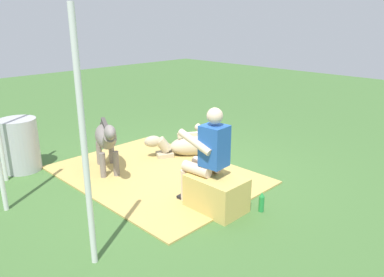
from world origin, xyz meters
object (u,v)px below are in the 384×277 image
at_px(person_seated, 207,153).
at_px(pony_lying, 189,145).
at_px(water_barrel, 20,145).
at_px(tent_pole_left, 84,146).
at_px(hay_bale, 216,193).
at_px(soda_bottle, 262,202).
at_px(pony_standing, 106,138).

bearing_deg(person_seated, pony_lying, -37.90).
height_order(pony_lying, water_barrel, water_barrel).
height_order(pony_lying, tent_pole_left, tent_pole_left).
bearing_deg(hay_bale, water_barrel, 21.40).
xyz_separation_m(person_seated, soda_bottle, (-0.61, -0.37, -0.60)).
bearing_deg(soda_bottle, pony_lying, -20.64).
height_order(soda_bottle, water_barrel, water_barrel).
relative_size(pony_lying, soda_bottle, 4.87).
distance_m(pony_lying, water_barrel, 2.76).
xyz_separation_m(pony_standing, pony_lying, (-0.34, -1.45, -0.39)).
xyz_separation_m(person_seated, tent_pole_left, (-0.01, 1.68, 0.51)).
distance_m(pony_lying, tent_pole_left, 3.37).
relative_size(pony_standing, pony_lying, 0.95).
bearing_deg(pony_lying, pony_standing, 76.84).
bearing_deg(hay_bale, soda_bottle, -141.21).
bearing_deg(person_seated, tent_pole_left, 90.33).
bearing_deg(soda_bottle, person_seated, 31.04).
relative_size(person_seated, soda_bottle, 4.98).
xyz_separation_m(person_seated, water_barrel, (2.91, 1.19, -0.30)).
height_order(pony_standing, soda_bottle, pony_standing).
relative_size(person_seated, tent_pole_left, 0.54).
bearing_deg(hay_bale, person_seated, 2.60).
distance_m(pony_standing, pony_lying, 1.54).
bearing_deg(pony_lying, hay_bale, 145.11).
bearing_deg(tent_pole_left, pony_standing, -37.00).
bearing_deg(hay_bale, pony_standing, 8.77).
xyz_separation_m(soda_bottle, tent_pole_left, (0.60, 2.04, 1.11)).
height_order(hay_bale, pony_lying, hay_bale).
relative_size(water_barrel, tent_pole_left, 0.34).
bearing_deg(water_barrel, pony_standing, -140.45).
xyz_separation_m(hay_bale, soda_bottle, (-0.45, -0.36, -0.10)).
height_order(person_seated, soda_bottle, person_seated).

